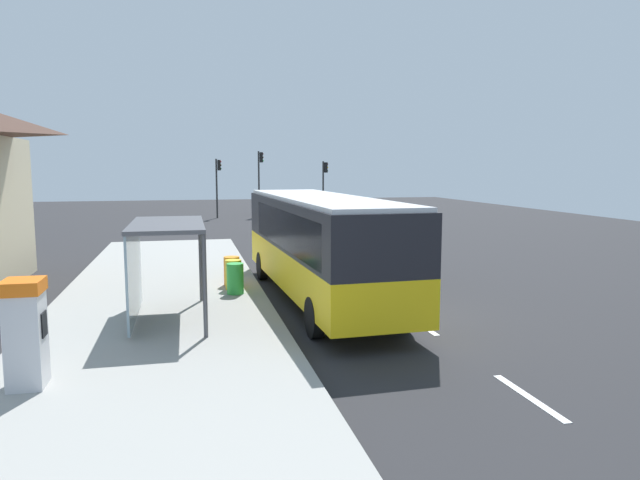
# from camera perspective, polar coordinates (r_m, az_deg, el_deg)

# --- Properties ---
(ground_plane) EXTENTS (56.00, 92.00, 0.04)m
(ground_plane) POSITION_cam_1_polar(r_m,az_deg,el_deg) (29.64, -1.95, -0.79)
(ground_plane) COLOR #262628
(sidewalk_platform) EXTENTS (6.20, 30.00, 0.18)m
(sidewalk_platform) POSITION_cam_1_polar(r_m,az_deg,el_deg) (17.30, -15.35, -6.42)
(sidewalk_platform) COLOR #999993
(sidewalk_platform) RESTS_ON ground
(lane_stripe_seg_0) EXTENTS (0.16, 2.20, 0.01)m
(lane_stripe_seg_0) POSITION_cam_1_polar(r_m,az_deg,el_deg) (11.34, 19.83, -14.31)
(lane_stripe_seg_0) COLOR silver
(lane_stripe_seg_0) RESTS_ON ground
(lane_stripe_seg_1) EXTENTS (0.16, 2.20, 0.01)m
(lane_stripe_seg_1) POSITION_cam_1_polar(r_m,az_deg,el_deg) (15.55, 9.74, -8.12)
(lane_stripe_seg_1) COLOR silver
(lane_stripe_seg_1) RESTS_ON ground
(lane_stripe_seg_2) EXTENTS (0.16, 2.20, 0.01)m
(lane_stripe_seg_2) POSITION_cam_1_polar(r_m,az_deg,el_deg) (20.12, 4.23, -4.53)
(lane_stripe_seg_2) COLOR silver
(lane_stripe_seg_2) RESTS_ON ground
(lane_stripe_seg_3) EXTENTS (0.16, 2.20, 0.01)m
(lane_stripe_seg_3) POSITION_cam_1_polar(r_m,az_deg,el_deg) (24.86, 0.82, -2.27)
(lane_stripe_seg_3) COLOR silver
(lane_stripe_seg_3) RESTS_ON ground
(lane_stripe_seg_4) EXTENTS (0.16, 2.20, 0.01)m
(lane_stripe_seg_4) POSITION_cam_1_polar(r_m,az_deg,el_deg) (29.68, -1.48, -0.73)
(lane_stripe_seg_4) COLOR silver
(lane_stripe_seg_4) RESTS_ON ground
(lane_stripe_seg_5) EXTENTS (0.16, 2.20, 0.01)m
(lane_stripe_seg_5) POSITION_cam_1_polar(r_m,az_deg,el_deg) (34.56, -3.13, 0.38)
(lane_stripe_seg_5) COLOR silver
(lane_stripe_seg_5) RESTS_ON ground
(lane_stripe_seg_6) EXTENTS (0.16, 2.20, 0.01)m
(lane_stripe_seg_6) POSITION_cam_1_polar(r_m,az_deg,el_deg) (39.46, -4.38, 1.21)
(lane_stripe_seg_6) COLOR silver
(lane_stripe_seg_6) RESTS_ON ground
(lane_stripe_seg_7) EXTENTS (0.16, 2.20, 0.01)m
(lane_stripe_seg_7) POSITION_cam_1_polar(r_m,az_deg,el_deg) (44.39, -5.35, 1.86)
(lane_stripe_seg_7) COLOR silver
(lane_stripe_seg_7) RESTS_ON ground
(bus) EXTENTS (2.91, 11.09, 3.21)m
(bus) POSITION_cam_1_polar(r_m,az_deg,el_deg) (17.59, -0.08, -0.14)
(bus) COLOR yellow
(bus) RESTS_ON ground
(white_van) EXTENTS (2.07, 5.22, 2.30)m
(white_van) POSITION_cam_1_polar(r_m,az_deg,el_deg) (34.95, -0.03, 2.67)
(white_van) COLOR silver
(white_van) RESTS_ON ground
(sedan_near) EXTENTS (1.88, 4.42, 1.52)m
(sedan_near) POSITION_cam_1_polar(r_m,az_deg,el_deg) (50.63, -3.98, 3.42)
(sedan_near) COLOR navy
(sedan_near) RESTS_ON ground
(ticket_machine) EXTENTS (0.66, 0.76, 1.94)m
(ticket_machine) POSITION_cam_1_polar(r_m,az_deg,el_deg) (11.63, -26.93, -8.10)
(ticket_machine) COLOR silver
(ticket_machine) RESTS_ON sidewalk_platform
(recycling_bin_green) EXTENTS (0.52, 0.52, 0.95)m
(recycling_bin_green) POSITION_cam_1_polar(r_m,az_deg,el_deg) (18.16, -8.32, -3.77)
(recycling_bin_green) COLOR green
(recycling_bin_green) RESTS_ON sidewalk_platform
(recycling_bin_yellow) EXTENTS (0.52, 0.52, 0.95)m
(recycling_bin_yellow) POSITION_cam_1_polar(r_m,az_deg,el_deg) (18.85, -8.50, -3.38)
(recycling_bin_yellow) COLOR yellow
(recycling_bin_yellow) RESTS_ON sidewalk_platform
(recycling_bin_orange) EXTENTS (0.52, 0.52, 0.95)m
(recycling_bin_orange) POSITION_cam_1_polar(r_m,az_deg,el_deg) (19.53, -8.66, -3.01)
(recycling_bin_orange) COLOR orange
(recycling_bin_orange) RESTS_ON sidewalk_platform
(traffic_light_near_side) EXTENTS (0.49, 0.28, 4.56)m
(traffic_light_near_side) POSITION_cam_1_polar(r_m,az_deg,el_deg) (47.90, 0.44, 5.93)
(traffic_light_near_side) COLOR #2D2D2D
(traffic_light_near_side) RESTS_ON ground
(traffic_light_far_side) EXTENTS (0.49, 0.28, 4.75)m
(traffic_light_far_side) POSITION_cam_1_polar(r_m,az_deg,el_deg) (47.46, -10.00, 5.95)
(traffic_light_far_side) COLOR #2D2D2D
(traffic_light_far_side) RESTS_ON ground
(traffic_light_median) EXTENTS (0.49, 0.28, 5.39)m
(traffic_light_median) POSITION_cam_1_polar(r_m,az_deg,el_deg) (48.56, -5.92, 6.51)
(traffic_light_median) COLOR #2D2D2D
(traffic_light_median) RESTS_ON ground
(bus_shelter) EXTENTS (1.80, 4.00, 2.50)m
(bus_shelter) POSITION_cam_1_polar(r_m,az_deg,el_deg) (15.31, -15.89, -0.54)
(bus_shelter) COLOR #4C4C51
(bus_shelter) RESTS_ON sidewalk_platform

